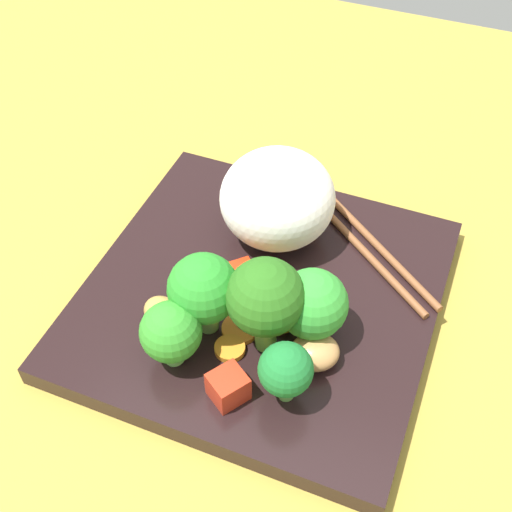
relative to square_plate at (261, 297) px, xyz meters
The scene contains 19 objects.
ground_plane 1.94cm from the square_plate, ahead, with size 110.00×110.00×2.00cm, color #A38934.
square_plate is the anchor object (origin of this frame).
rice_mound 8.42cm from the square_plate, behind, with size 9.76×9.84×8.38cm, color white.
broccoli_floret_0 11.19cm from the square_plate, 30.78° to the left, with size 3.89×3.89×5.61cm.
broccoli_floret_1 8.05cm from the square_plate, 25.73° to the right, with size 5.41×5.41×7.56cm.
broccoli_floret_2 7.45cm from the square_plate, 61.26° to the left, with size 5.39×5.39×6.55cm.
broccoli_floret_3 10.32cm from the square_plate, 22.37° to the right, with size 4.59×4.59×5.74cm.
broccoli_floret_4 7.96cm from the square_plate, 24.37° to the left, with size 5.86×5.86×8.35cm.
carrot_slice_0 4.69cm from the square_plate, ahead, with size 2.89×2.89×0.46cm, color orange.
carrot_slice_1 4.03cm from the square_plate, 46.90° to the left, with size 2.09×2.09×0.77cm, color orange.
carrot_slice_2 7.96cm from the square_plate, 28.41° to the left, with size 2.34×2.34×0.66cm, color orange.
carrot_slice_3 6.66cm from the square_plate, ahead, with size 2.36×2.36×0.52cm, color orange.
carrot_slice_4 1.39cm from the square_plate, 59.94° to the left, with size 3.15×3.15×0.42cm, color #F69C37.
pepper_chunk_0 2.59cm from the square_plate, 84.71° to the right, with size 2.12×2.15×1.91cm, color red.
pepper_chunk_1 10.50cm from the square_plate, ahead, with size 2.35×2.48×2.34cm, color red.
chicken_piece_0 2.80cm from the square_plate, 14.48° to the right, with size 2.85×2.44×1.77cm, color tan.
chicken_piece_1 8.63cm from the square_plate, 43.83° to the right, with size 3.55×2.65×2.36cm, color #B69244.
chicken_piece_2 8.29cm from the square_plate, 51.22° to the left, with size 3.69×3.25×2.30cm, color tan.
chopstick_pair 10.78cm from the square_plate, 154.75° to the left, with size 15.87×19.50×0.65cm.
Camera 1 is at (32.89, 12.72, 43.87)cm, focal length 46.56 mm.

